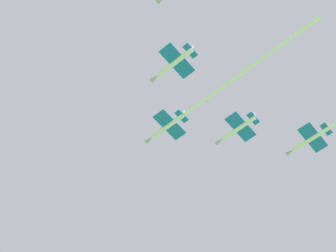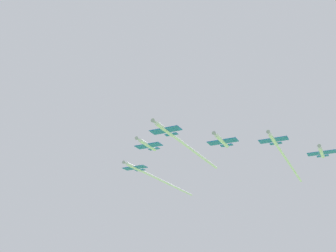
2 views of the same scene
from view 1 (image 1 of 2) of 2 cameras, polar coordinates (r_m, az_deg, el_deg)
name	(u,v)px [view 1 (image 1 of 2)]	position (r m, az deg, el deg)	size (l,w,h in m)	color
jet_lead	(208,97)	(123.12, 4.63, 3.30)	(51.74, 14.29, 2.70)	white
jet_port_inner	(174,63)	(117.10, 0.74, 7.26)	(13.04, 9.74, 2.70)	white
jet_starboard_inner	(238,129)	(130.22, 8.06, -0.30)	(13.04, 9.74, 2.70)	white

